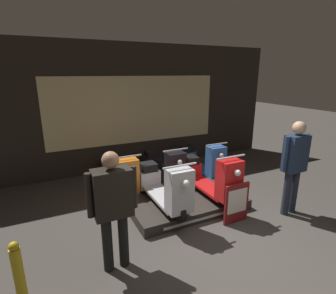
{
  "coord_description": "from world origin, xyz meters",
  "views": [
    {
      "loc": [
        -2.21,
        -2.37,
        2.48
      ],
      "look_at": [
        0.03,
        2.23,
        1.02
      ],
      "focal_mm": 28.0,
      "sensor_mm": 36.0,
      "label": 1
    }
  ],
  "objects_px": {
    "price_sign_board": "(236,203)",
    "street_bollard": "(20,279)",
    "scooter_backrow_1": "(164,167)",
    "person_left_browsing": "(113,202)",
    "scooter_backrow_0": "(120,174)",
    "scooter_backrow_2": "(201,161)",
    "person_right_browsing": "(295,161)",
    "scooter_display_right": "(209,177)",
    "scooter_display_left": "(164,186)"
  },
  "relations": [
    {
      "from": "person_right_browsing",
      "to": "price_sign_board",
      "type": "xyz_separation_m",
      "value": [
        -1.08,
        0.17,
        -0.64
      ]
    },
    {
      "from": "scooter_display_right",
      "to": "scooter_backrow_1",
      "type": "bearing_deg",
      "value": 104.56
    },
    {
      "from": "scooter_backrow_1",
      "to": "person_left_browsing",
      "type": "height_order",
      "value": "person_left_browsing"
    },
    {
      "from": "price_sign_board",
      "to": "street_bollard",
      "type": "bearing_deg",
      "value": -172.48
    },
    {
      "from": "scooter_backrow_1",
      "to": "price_sign_board",
      "type": "xyz_separation_m",
      "value": [
        0.37,
        -2.12,
        -0.01
      ]
    },
    {
      "from": "person_right_browsing",
      "to": "price_sign_board",
      "type": "height_order",
      "value": "person_right_browsing"
    },
    {
      "from": "scooter_backrow_0",
      "to": "scooter_backrow_2",
      "type": "height_order",
      "value": "same"
    },
    {
      "from": "scooter_display_right",
      "to": "scooter_backrow_2",
      "type": "bearing_deg",
      "value": 62.49
    },
    {
      "from": "scooter_backrow_0",
      "to": "price_sign_board",
      "type": "xyz_separation_m",
      "value": [
        1.41,
        -2.12,
        -0.01
      ]
    },
    {
      "from": "scooter_backrow_2",
      "to": "price_sign_board",
      "type": "xyz_separation_m",
      "value": [
        -0.67,
        -2.12,
        -0.01
      ]
    },
    {
      "from": "person_left_browsing",
      "to": "person_right_browsing",
      "type": "bearing_deg",
      "value": 0.0
    },
    {
      "from": "scooter_backrow_0",
      "to": "person_right_browsing",
      "type": "distance_m",
      "value": 3.44
    },
    {
      "from": "scooter_backrow_1",
      "to": "price_sign_board",
      "type": "height_order",
      "value": "scooter_backrow_1"
    },
    {
      "from": "scooter_display_left",
      "to": "person_left_browsing",
      "type": "xyz_separation_m",
      "value": [
        -1.13,
        -0.96,
        0.4
      ]
    },
    {
      "from": "scooter_display_right",
      "to": "scooter_backrow_1",
      "type": "height_order",
      "value": "scooter_display_right"
    },
    {
      "from": "person_left_browsing",
      "to": "person_right_browsing",
      "type": "relative_size",
      "value": 0.94
    },
    {
      "from": "scooter_display_left",
      "to": "scooter_backrow_2",
      "type": "relative_size",
      "value": 1.0
    },
    {
      "from": "scooter_backrow_0",
      "to": "person_right_browsing",
      "type": "height_order",
      "value": "person_right_browsing"
    },
    {
      "from": "scooter_backrow_0",
      "to": "scooter_backrow_2",
      "type": "xyz_separation_m",
      "value": [
        2.08,
        0.0,
        0.0
      ]
    },
    {
      "from": "scooter_backrow_1",
      "to": "person_right_browsing",
      "type": "xyz_separation_m",
      "value": [
        1.45,
        -2.29,
        0.64
      ]
    },
    {
      "from": "scooter_display_right",
      "to": "street_bollard",
      "type": "xyz_separation_m",
      "value": [
        -3.16,
        -1.21,
        -0.11
      ]
    },
    {
      "from": "scooter_display_right",
      "to": "scooter_backrow_1",
      "type": "distance_m",
      "value": 1.39
    },
    {
      "from": "person_right_browsing",
      "to": "scooter_backrow_0",
      "type": "bearing_deg",
      "value": 137.38
    },
    {
      "from": "person_right_browsing",
      "to": "street_bollard",
      "type": "relative_size",
      "value": 1.94
    },
    {
      "from": "scooter_backrow_1",
      "to": "price_sign_board",
      "type": "bearing_deg",
      "value": -80.11
    },
    {
      "from": "price_sign_board",
      "to": "street_bollard",
      "type": "distance_m",
      "value": 3.21
    },
    {
      "from": "scooter_backrow_2",
      "to": "street_bollard",
      "type": "bearing_deg",
      "value": -146.62
    },
    {
      "from": "street_bollard",
      "to": "scooter_backrow_2",
      "type": "bearing_deg",
      "value": 33.38
    },
    {
      "from": "scooter_display_right",
      "to": "price_sign_board",
      "type": "xyz_separation_m",
      "value": [
        0.02,
        -0.79,
        -0.19
      ]
    },
    {
      "from": "scooter_backrow_1",
      "to": "person_left_browsing",
      "type": "distance_m",
      "value": 2.94
    },
    {
      "from": "scooter_backrow_0",
      "to": "price_sign_board",
      "type": "relative_size",
      "value": 2.47
    },
    {
      "from": "scooter_backrow_1",
      "to": "street_bollard",
      "type": "height_order",
      "value": "scooter_backrow_1"
    },
    {
      "from": "street_bollard",
      "to": "person_right_browsing",
      "type": "bearing_deg",
      "value": 3.37
    },
    {
      "from": "price_sign_board",
      "to": "scooter_display_right",
      "type": "bearing_deg",
      "value": 91.69
    },
    {
      "from": "scooter_backrow_0",
      "to": "street_bollard",
      "type": "distance_m",
      "value": 3.1
    },
    {
      "from": "scooter_display_left",
      "to": "scooter_backrow_2",
      "type": "xyz_separation_m",
      "value": [
        1.66,
        1.33,
        -0.19
      ]
    },
    {
      "from": "scooter_display_left",
      "to": "person_left_browsing",
      "type": "bearing_deg",
      "value": -139.68
    },
    {
      "from": "person_right_browsing",
      "to": "person_left_browsing",
      "type": "bearing_deg",
      "value": 180.0
    },
    {
      "from": "person_left_browsing",
      "to": "person_right_browsing",
      "type": "height_order",
      "value": "person_right_browsing"
    },
    {
      "from": "scooter_display_left",
      "to": "person_left_browsing",
      "type": "relative_size",
      "value": 1.09
    },
    {
      "from": "scooter_display_left",
      "to": "person_right_browsing",
      "type": "bearing_deg",
      "value": -24.82
    },
    {
      "from": "person_right_browsing",
      "to": "price_sign_board",
      "type": "bearing_deg",
      "value": 171.07
    },
    {
      "from": "scooter_display_left",
      "to": "price_sign_board",
      "type": "xyz_separation_m",
      "value": [
        0.99,
        -0.79,
        -0.19
      ]
    },
    {
      "from": "scooter_display_right",
      "to": "price_sign_board",
      "type": "relative_size",
      "value": 2.47
    },
    {
      "from": "scooter_backrow_0",
      "to": "person_left_browsing",
      "type": "xyz_separation_m",
      "value": [
        -0.71,
        -2.29,
        0.59
      ]
    },
    {
      "from": "scooter_backrow_0",
      "to": "scooter_backrow_2",
      "type": "relative_size",
      "value": 1.0
    },
    {
      "from": "person_right_browsing",
      "to": "street_bollard",
      "type": "height_order",
      "value": "person_right_browsing"
    },
    {
      "from": "scooter_backrow_2",
      "to": "person_right_browsing",
      "type": "relative_size",
      "value": 1.02
    },
    {
      "from": "scooter_display_left",
      "to": "street_bollard",
      "type": "xyz_separation_m",
      "value": [
        -2.2,
        -1.21,
        -0.11
      ]
    },
    {
      "from": "scooter_display_left",
      "to": "person_right_browsing",
      "type": "height_order",
      "value": "person_right_browsing"
    }
  ]
}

